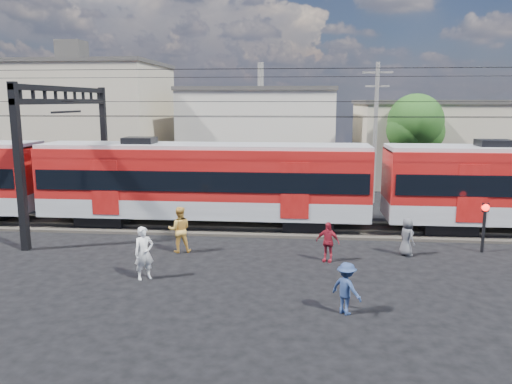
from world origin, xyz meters
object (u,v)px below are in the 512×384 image
pedestrian_c (346,288)px  crossing_signal (485,218)px  commuter_train (208,180)px  pedestrian_a (144,253)px

pedestrian_c → crossing_signal: (6.20, 6.74, 0.67)m
commuter_train → pedestrian_c: 11.55m
crossing_signal → pedestrian_a: bearing=-161.3°
commuter_train → pedestrian_a: commuter_train is taller
commuter_train → crossing_signal: (12.15, -3.02, -0.95)m
pedestrian_a → commuter_train: bearing=47.6°
commuter_train → pedestrian_a: bearing=-97.1°
pedestrian_c → crossing_signal: crossing_signal is taller
pedestrian_a → pedestrian_c: (6.87, -2.32, -0.16)m
commuter_train → crossing_signal: size_ratio=23.96×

